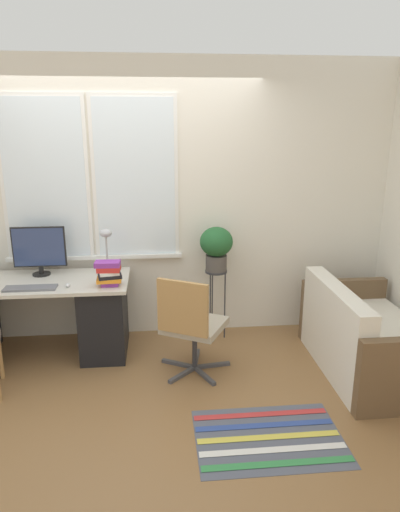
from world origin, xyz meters
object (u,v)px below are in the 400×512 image
mouse (68,285)px  desk_lamp (106,244)px  potted_plant (216,246)px  office_chair_swivel (191,324)px  plant_stand (216,282)px  book_stack (109,273)px  monitor (39,249)px  keyboard (30,288)px  couch_loveseat (367,341)px

mouse → desk_lamp: bearing=45.5°
potted_plant → office_chair_swivel: bearing=-114.3°
plant_stand → book_stack: bearing=-159.9°
desk_lamp → potted_plant: desk_lamp is taller
monitor → keyboard: (-0.01, -0.39, -0.24)m
keyboard → plant_stand: 1.71m
book_stack → couch_loveseat: bearing=-9.8°
keyboard → desk_lamp: (0.63, 0.34, 0.29)m
couch_loveseat → plant_stand: 1.47m
office_chair_swivel → potted_plant: (0.30, 0.66, 0.51)m
desk_lamp → couch_loveseat: 2.48m
monitor → potted_plant: monitor is taller
desk_lamp → potted_plant: (1.03, 0.04, -0.05)m
monitor → mouse: 0.53m
couch_loveseat → plant_stand: couch_loveseat is taller
potted_plant → mouse: bearing=-165.0°
office_chair_swivel → couch_loveseat: (1.53, -0.09, -0.19)m
desk_lamp → couch_loveseat: bearing=-17.3°
couch_loveseat → potted_plant: bearing=58.8°
office_chair_swivel → plant_stand: office_chair_swivel is taller
book_stack → plant_stand: (0.99, 0.36, -0.24)m
monitor → potted_plant: (1.65, -0.00, -0.00)m
plant_stand → keyboard: bearing=-166.9°
mouse → potted_plant: 1.41m
book_stack → couch_loveseat: size_ratio=0.17×
mouse → plant_stand: 1.40m
desk_lamp → book_stack: desk_lamp is taller
desk_lamp → couch_loveseat: desk_lamp is taller
office_chair_swivel → mouse: bearing=12.6°
keyboard → office_chair_swivel: (1.36, -0.27, -0.27)m
keyboard → mouse: bearing=4.3°
office_chair_swivel → couch_loveseat: 1.54m
book_stack → office_chair_swivel: 0.84m
desk_lamp → plant_stand: 1.12m
book_stack → couch_loveseat: (2.22, -0.38, -0.57)m
monitor → office_chair_swivel: (1.36, -0.66, -0.51)m
mouse → plant_stand: mouse is taller
monitor → mouse: monitor is taller
keyboard → plant_stand: (1.66, 0.38, -0.14)m
keyboard → book_stack: book_stack is taller
keyboard → potted_plant: 1.72m
keyboard → potted_plant: size_ratio=1.02×
couch_loveseat → potted_plant: (-1.23, 0.74, 0.70)m
office_chair_swivel → potted_plant: 0.88m
book_stack → potted_plant: potted_plant is taller
desk_lamp → office_chair_swivel: (0.74, -0.62, -0.56)m
office_chair_swivel → couch_loveseat: office_chair_swivel is taller
couch_loveseat → keyboard: bearing=82.9°
mouse → book_stack: 0.37m
keyboard → desk_lamp: bearing=28.7°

